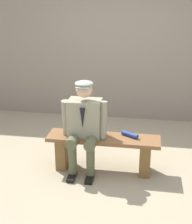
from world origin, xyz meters
The scene contains 5 objects.
ground_plane centered at (0.00, 0.00, 0.00)m, with size 30.00×30.00×0.00m, color tan.
bench centered at (0.00, 0.00, 0.32)m, with size 1.52×0.37×0.49m.
seated_man centered at (0.25, 0.06, 0.70)m, with size 0.61×0.58×1.26m.
rolled_magazine centered at (-0.35, -0.06, 0.52)m, with size 0.06×0.06×0.24m, color navy.
stadium_wall centered at (0.00, -2.15, 1.21)m, with size 12.00×0.24×2.42m, color gray.
Camera 1 is at (-0.54, 3.83, 2.28)m, focal length 50.64 mm.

